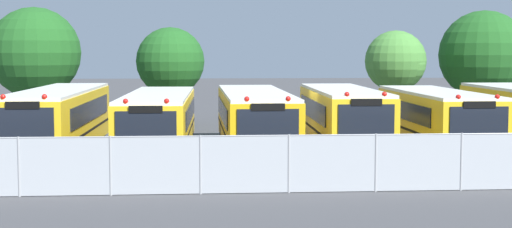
% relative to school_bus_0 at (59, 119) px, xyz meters
% --- Properties ---
extents(ground_plane, '(160.00, 160.00, 0.00)m').
position_rel_school_bus_0_xyz_m(ground_plane, '(9.54, 0.22, -1.46)').
color(ground_plane, '#424244').
extents(school_bus_0, '(2.67, 11.40, 2.77)m').
position_rel_school_bus_0_xyz_m(school_bus_0, '(0.00, 0.00, 0.00)').
color(school_bus_0, yellow).
rests_on(school_bus_0, ground_plane).
extents(school_bus_1, '(2.80, 11.18, 2.58)m').
position_rel_school_bus_0_xyz_m(school_bus_1, '(3.90, 0.36, -0.10)').
color(school_bus_1, yellow).
rests_on(school_bus_1, ground_plane).
extents(school_bus_2, '(2.67, 11.34, 2.65)m').
position_rel_school_bus_0_xyz_m(school_bus_2, '(7.74, 0.25, -0.06)').
color(school_bus_2, yellow).
rests_on(school_bus_2, ground_plane).
extents(school_bus_3, '(2.60, 9.74, 2.75)m').
position_rel_school_bus_0_xyz_m(school_bus_3, '(11.33, 0.08, -0.01)').
color(school_bus_3, yellow).
rests_on(school_bus_3, ground_plane).
extents(school_bus_4, '(2.62, 9.81, 2.64)m').
position_rel_school_bus_0_xyz_m(school_bus_4, '(15.23, 0.16, -0.07)').
color(school_bus_4, yellow).
rests_on(school_bus_4, ground_plane).
extents(tree_0, '(4.99, 4.99, 6.51)m').
position_rel_school_bus_0_xyz_m(tree_0, '(-3.40, 12.15, 2.50)').
color(tree_0, '#4C3823').
rests_on(tree_0, ground_plane).
extents(tree_1, '(3.71, 3.71, 5.41)m').
position_rel_school_bus_0_xyz_m(tree_1, '(3.92, 11.35, 2.06)').
color(tree_1, '#4C3823').
rests_on(tree_1, ground_plane).
extents(tree_2, '(3.33, 3.33, 5.24)m').
position_rel_school_bus_0_xyz_m(tree_2, '(16.31, 10.42, 2.06)').
color(tree_2, '#4C3823').
rests_on(tree_2, ground_plane).
extents(tree_3, '(5.02, 5.02, 6.40)m').
position_rel_school_bus_0_xyz_m(tree_3, '(21.71, 11.74, 2.48)').
color(tree_3, '#4C3823').
rests_on(tree_3, ground_plane).
extents(chainlink_fence, '(23.33, 0.07, 1.73)m').
position_rel_school_bus_0_xyz_m(chainlink_fence, '(9.42, -8.37, -0.56)').
color(chainlink_fence, '#9EA0A3').
rests_on(chainlink_fence, ground_plane).
extents(traffic_cone, '(0.43, 0.43, 0.57)m').
position_rel_school_bus_0_xyz_m(traffic_cone, '(12.17, -7.42, -1.17)').
color(traffic_cone, '#EA5914').
rests_on(traffic_cone, ground_plane).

